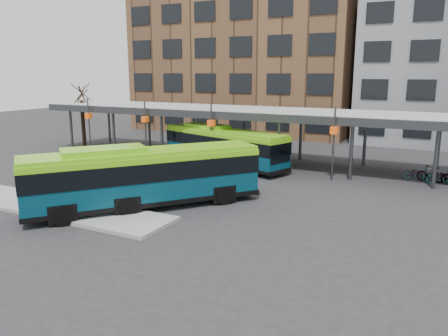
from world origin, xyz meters
TOP-DOWN VIEW (x-y plane):
  - ground at (0.00, 0.00)m, footprint 120.00×120.00m
  - boarding_island at (-5.50, -3.00)m, footprint 14.00×3.00m
  - canopy at (-0.06, 12.87)m, footprint 40.00×6.53m
  - tree at (-18.00, 12.00)m, footprint 1.64×1.64m
  - building_brick at (-10.00, 32.00)m, footprint 26.00×14.00m
  - bus_front at (-1.25, -0.67)m, footprint 9.44×11.01m
  - bus_rear at (-2.48, 10.57)m, footprint 11.14×5.66m
  - pedestrian at (-5.19, -2.81)m, footprint 0.44×0.65m
  - bike_rack at (12.35, 12.00)m, footprint 4.22×1.30m

SIDE VIEW (x-z plane):
  - ground at x=0.00m, z-range 0.00..0.00m
  - boarding_island at x=-5.50m, z-range 0.00..0.18m
  - bike_rack at x=12.35m, z-range -0.03..1.02m
  - pedestrian at x=-5.19m, z-range 0.19..1.83m
  - bus_rear at x=-2.48m, z-range 0.06..3.08m
  - bus_front at x=-1.25m, z-range 0.07..3.38m
  - tree at x=-18.00m, z-range -0.36..5.23m
  - canopy at x=-0.06m, z-range 1.51..6.31m
  - building_brick at x=-10.00m, z-range 0.00..22.00m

